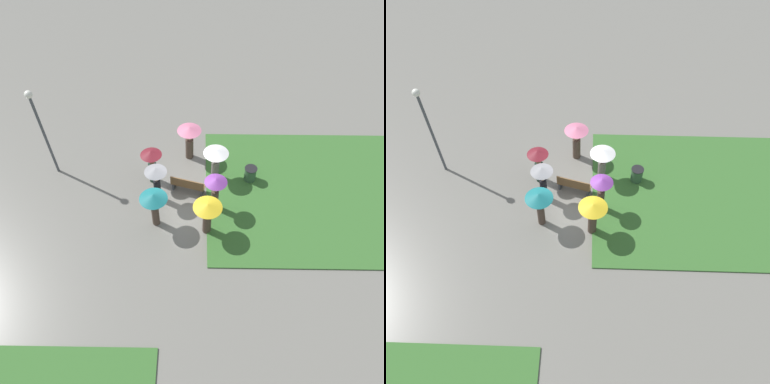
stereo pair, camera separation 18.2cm
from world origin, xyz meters
TOP-DOWN VIEW (x-y plane):
  - ground_plane at (0.00, 0.00)m, footprint 90.00×90.00m
  - lawn_patch_near at (-5.78, -0.12)m, footprint 9.80×7.80m
  - park_bench at (-0.03, -0.13)m, footprint 1.59×0.83m
  - lamp_post at (6.21, -1.35)m, footprint 0.32×0.32m
  - trash_bin at (-2.91, -0.89)m, footprint 0.58×0.58m
  - crowd_person_teal at (1.27, 1.64)m, footprint 1.14×1.14m
  - crowd_person_yellow at (-0.87, 2.00)m, footprint 1.17×1.17m
  - crowd_person_pink at (-0.07, -2.40)m, footprint 1.13×1.13m
  - crowd_person_grey at (1.29, 0.28)m, footprint 0.96×0.96m
  - crowd_person_white at (-1.28, -1.05)m, footprint 1.14×1.14m
  - crowd_person_purple at (-1.21, 0.79)m, footprint 0.95×0.95m
  - crowd_person_maroon at (1.57, -0.80)m, footprint 0.95×0.95m

SIDE VIEW (x-z plane):
  - ground_plane at x=0.00m, z-range 0.00..0.00m
  - lawn_patch_near at x=-5.78m, z-range 0.00..0.06m
  - trash_bin at x=-2.91m, z-range 0.00..0.79m
  - park_bench at x=-0.03m, z-range 0.01..0.91m
  - crowd_person_white at x=-1.28m, z-range 0.37..2.11m
  - crowd_person_maroon at x=1.57m, z-range 0.30..2.18m
  - crowd_person_pink at x=-0.07m, z-range 0.34..2.22m
  - crowd_person_yellow at x=-0.87m, z-range 0.40..2.18m
  - crowd_person_purple at x=-1.21m, z-range 0.35..2.25m
  - crowd_person_grey at x=1.29m, z-range 0.43..2.40m
  - crowd_person_teal at x=1.27m, z-range 0.51..2.41m
  - lamp_post at x=6.21m, z-range 0.63..5.15m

